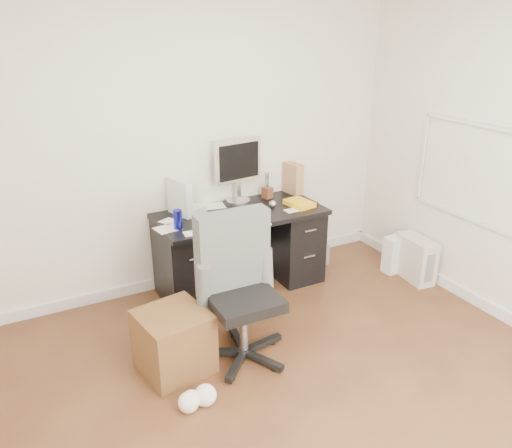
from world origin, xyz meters
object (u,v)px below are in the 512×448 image
Objects in this scene: keyboard at (225,215)px; office_chair at (243,292)px; wicker_basket at (174,341)px; lcd_monitor at (238,171)px; desk at (241,248)px; pc_tower at (415,259)px.

keyboard is 0.34× the size of office_chair.
lcd_monitor is at bearing 46.70° from wicker_basket.
desk is at bearing -119.54° from lcd_monitor.
office_chair is at bearing -114.86° from desk.
lcd_monitor is (0.10, 0.25, 0.65)m from desk.
lcd_monitor reaches higher than keyboard.
desk is 1.37× the size of office_chair.
wicker_basket reaches higher than pc_tower.
desk is at bearing 66.07° from office_chair.
office_chair is at bearing -163.92° from pc_tower.
pc_tower is at bearing -17.54° from keyboard.
office_chair is (-0.29, -0.95, -0.21)m from keyboard.
lcd_monitor is 0.48m from keyboard.
keyboard is at bearing 46.93° from wicker_basket.
office_chair is at bearing -121.78° from lcd_monitor.
office_chair is 2.06m from pc_tower.
pc_tower is at bearing 5.13° from wicker_basket.
office_chair reaches higher than wicker_basket.
keyboard is 1.91m from pc_tower.
pc_tower is at bearing -38.94° from lcd_monitor.
wicker_basket is at bearing -140.78° from lcd_monitor.
desk is 0.70m from lcd_monitor.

